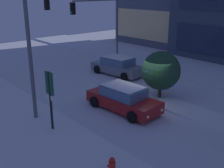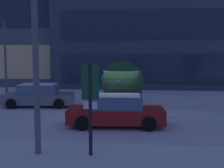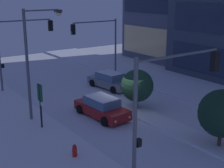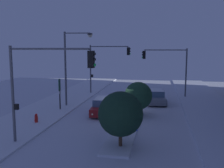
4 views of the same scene
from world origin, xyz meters
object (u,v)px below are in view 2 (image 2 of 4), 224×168
(parking_info_sign, at_px, (90,99))
(decorated_tree_left_of_median, at_px, (123,82))
(car_near, at_px, (116,111))
(street_lamp_arched, at_px, (40,7))
(car_far, at_px, (38,96))

(parking_info_sign, bearing_deg, decorated_tree_left_of_median, -10.35)
(car_near, height_order, parking_info_sign, parking_info_sign)
(car_near, bearing_deg, street_lamp_arched, -125.25)
(car_far, bearing_deg, decorated_tree_left_of_median, 159.31)
(street_lamp_arched, bearing_deg, car_near, -37.38)
(car_near, distance_m, parking_info_sign, 4.66)
(car_near, bearing_deg, car_far, 136.37)
(car_far, height_order, street_lamp_arched, street_lamp_arched)
(street_lamp_arched, distance_m, decorated_tree_left_of_median, 8.00)
(car_far, bearing_deg, parking_info_sign, 113.04)
(car_far, height_order, parking_info_sign, parking_info_sign)
(street_lamp_arched, xyz_separation_m, decorated_tree_left_of_median, (2.40, 6.92, -3.21))
(parking_info_sign, bearing_deg, street_lamp_arched, 61.43)
(car_far, relative_size, street_lamp_arched, 0.62)
(parking_info_sign, distance_m, decorated_tree_left_of_median, 7.70)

